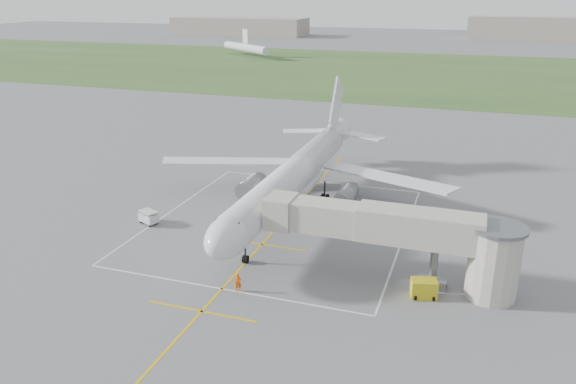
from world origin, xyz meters
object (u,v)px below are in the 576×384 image
(airliner, at_px, (294,176))
(jet_bridge, at_px, (410,236))
(gpu_unit, at_px, (424,289))
(ramp_worker_wing, at_px, (259,202))
(ramp_worker_nose, at_px, (238,283))
(baggage_cart, at_px, (149,217))

(airliner, distance_m, jet_bridge, 21.22)
(airliner, height_order, jet_bridge, airliner)
(gpu_unit, bearing_deg, ramp_worker_wing, 130.64)
(gpu_unit, bearing_deg, ramp_worker_nose, -178.79)
(baggage_cart, height_order, ramp_worker_wing, ramp_worker_wing)
(airliner, xyz_separation_m, gpu_unit, (17.46, -16.26, -3.57))
(baggage_cart, distance_m, ramp_worker_nose, 19.44)
(baggage_cart, relative_size, ramp_worker_nose, 1.49)
(gpu_unit, distance_m, baggage_cart, 32.62)
(ramp_worker_nose, bearing_deg, airliner, 65.51)
(jet_bridge, relative_size, gpu_unit, 9.29)
(ramp_worker_wing, bearing_deg, gpu_unit, -156.97)
(jet_bridge, xyz_separation_m, ramp_worker_nose, (-14.14, -6.39, -3.88))
(jet_bridge, height_order, baggage_cart, jet_bridge)
(airliner, relative_size, gpu_unit, 18.57)
(jet_bridge, xyz_separation_m, ramp_worker_wing, (-19.87, 13.20, -3.90))
(baggage_cart, distance_m, ramp_worker_wing, 13.49)
(jet_bridge, distance_m, baggage_cart, 30.81)
(ramp_worker_nose, bearing_deg, jet_bridge, -4.55)
(airliner, bearing_deg, ramp_worker_wing, -165.74)
(gpu_unit, xyz_separation_m, ramp_worker_wing, (-21.61, 15.20, 0.02))
(ramp_worker_nose, bearing_deg, ramp_worker_wing, 77.43)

